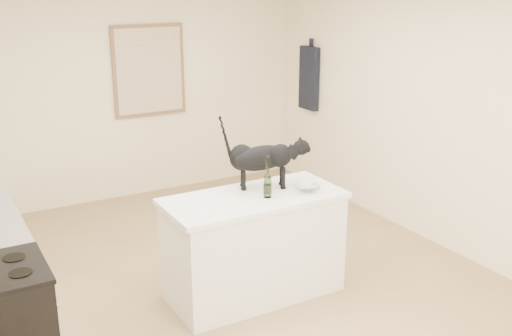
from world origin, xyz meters
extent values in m
plane|color=#9D8053|center=(0.00, 0.00, 0.00)|extent=(5.50, 5.50, 0.00)
plane|color=beige|center=(0.00, 2.75, 1.30)|extent=(4.50, 0.00, 4.50)
plane|color=beige|center=(2.25, 0.00, 1.30)|extent=(0.00, 5.50, 5.50)
cube|color=white|center=(0.10, -0.20, 0.43)|extent=(1.44, 0.67, 0.86)
cube|color=white|center=(0.10, -0.20, 0.88)|extent=(1.50, 0.70, 0.04)
cube|color=brown|center=(0.30, 2.72, 1.55)|extent=(0.90, 0.03, 1.10)
cube|color=beige|center=(0.30, 2.70, 1.55)|extent=(0.82, 0.00, 1.02)
cube|color=black|center=(2.19, 2.05, 1.40)|extent=(0.08, 0.34, 0.80)
cylinder|color=#274F1F|center=(0.18, -0.28, 1.05)|extent=(0.08, 0.08, 0.31)
imported|color=white|center=(0.55, -0.32, 0.93)|extent=(0.26, 0.26, 0.05)
camera|label=1|loc=(-2.19, -4.23, 2.60)|focal=42.05mm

